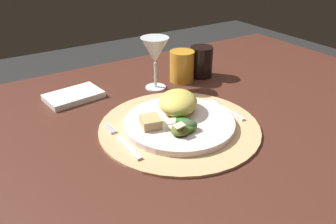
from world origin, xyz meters
name	(u,v)px	position (x,y,z in m)	size (l,w,h in m)	color
dining_table	(184,146)	(0.00, 0.00, 0.63)	(1.45, 0.93, 0.72)	#4A251B
placemat	(179,127)	(-0.04, -0.04, 0.72)	(0.38, 0.38, 0.01)	tan
dinner_plate	(179,123)	(-0.04, -0.04, 0.73)	(0.26, 0.26, 0.01)	silver
pasta_serving	(178,102)	(-0.02, 0.00, 0.76)	(0.12, 0.09, 0.05)	#D7C455
salad_greens	(184,126)	(-0.06, -0.08, 0.75)	(0.08, 0.08, 0.03)	#3B731C
bread_piece	(151,122)	(-0.11, -0.03, 0.75)	(0.05, 0.04, 0.02)	tan
fork	(123,142)	(-0.19, -0.04, 0.73)	(0.02, 0.17, 0.00)	silver
spoon	(220,106)	(0.10, -0.01, 0.73)	(0.03, 0.13, 0.01)	silver
napkin	(74,96)	(-0.20, 0.25, 0.73)	(0.15, 0.09, 0.02)	white
wine_glass	(155,52)	(0.03, 0.19, 0.83)	(0.08, 0.08, 0.15)	silver
amber_tumbler	(182,66)	(0.12, 0.20, 0.76)	(0.07, 0.07, 0.09)	gold
dark_tumbler	(201,62)	(0.20, 0.19, 0.76)	(0.07, 0.07, 0.10)	black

